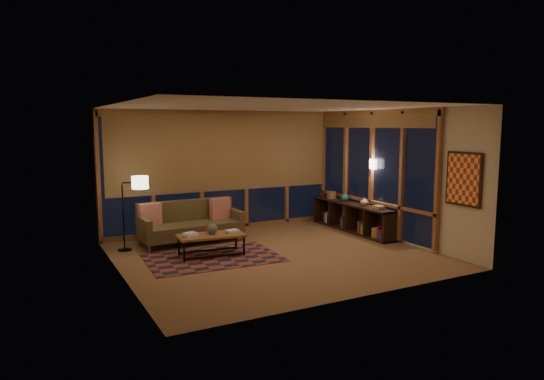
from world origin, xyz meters
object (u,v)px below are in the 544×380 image
floor_lamp (123,214)px  bookshelf (352,217)px  sofa (191,223)px  coffee_table (211,245)px

floor_lamp → bookshelf: 4.94m
sofa → floor_lamp: (-1.32, 0.04, 0.30)m
sofa → floor_lamp: bearing=176.0°
floor_lamp → bookshelf: size_ratio=0.56×
floor_lamp → coffee_table: bearing=-23.5°
coffee_table → bookshelf: (3.56, 0.48, 0.12)m
coffee_table → floor_lamp: (-1.33, 1.15, 0.51)m
coffee_table → floor_lamp: floor_lamp is taller
floor_lamp → sofa: bearing=15.8°
sofa → coffee_table: (0.00, -1.11, -0.22)m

